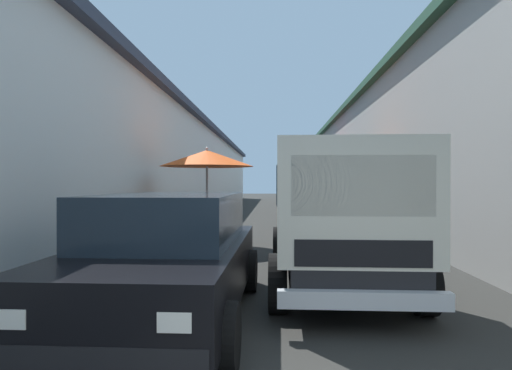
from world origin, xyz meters
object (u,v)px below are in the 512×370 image
at_px(vendor_by_crates, 311,201).
at_px(fruit_stall_near_right, 347,180).
at_px(hatchback_car, 168,255).
at_px(fruit_stall_far_left, 323,177).
at_px(vendor_in_shade, 303,208).
at_px(fruit_stall_mid_lane, 208,170).
at_px(delivery_truck, 342,222).

bearing_deg(vendor_by_crates, fruit_stall_near_right, -160.71).
bearing_deg(fruit_stall_near_right, hatchback_car, 156.43).
distance_m(fruit_stall_far_left, vendor_in_shade, 11.54).
xyz_separation_m(fruit_stall_far_left, vendor_in_shade, (-11.36, 1.82, -0.88)).
xyz_separation_m(hatchback_car, vendor_in_shade, (5.11, -1.91, 0.25)).
distance_m(fruit_stall_mid_lane, vendor_in_shade, 2.48).
distance_m(delivery_truck, vendor_by_crates, 9.33).
distance_m(hatchback_car, vendor_by_crates, 10.58).
height_order(fruit_stall_far_left, vendor_by_crates, fruit_stall_far_left).
relative_size(fruit_stall_near_right, delivery_truck, 0.47).
xyz_separation_m(fruit_stall_mid_lane, vendor_in_shade, (-0.26, -2.29, -0.91)).
bearing_deg(fruit_stall_mid_lane, fruit_stall_near_right, -57.04).
distance_m(fruit_stall_mid_lane, vendor_by_crates, 5.80).
height_order(fruit_stall_near_right, delivery_truck, fruit_stall_near_right).
height_order(fruit_stall_far_left, hatchback_car, fruit_stall_far_left).
xyz_separation_m(fruit_stall_near_right, vendor_in_shade, (-2.72, 1.51, -0.69)).
bearing_deg(hatchback_car, vendor_by_crates, -14.01).
bearing_deg(fruit_stall_near_right, fruit_stall_mid_lane, 122.96).
relative_size(delivery_truck, vendor_by_crates, 3.08).
bearing_deg(vendor_by_crates, hatchback_car, 165.99).
relative_size(fruit_stall_far_left, vendor_in_shade, 1.57).
bearing_deg(fruit_stall_near_right, fruit_stall_far_left, -2.06).
bearing_deg(fruit_stall_near_right, delivery_truck, 169.71).
bearing_deg(hatchback_car, fruit_stall_mid_lane, 4.07).
distance_m(hatchback_car, delivery_truck, 2.38).
height_order(fruit_stall_near_right, vendor_in_shade, fruit_stall_near_right).
height_order(fruit_stall_near_right, fruit_stall_far_left, fruit_stall_far_left).
xyz_separation_m(fruit_stall_near_right, fruit_stall_mid_lane, (-2.46, 3.80, 0.22)).
height_order(fruit_stall_mid_lane, delivery_truck, fruit_stall_mid_lane).
height_order(hatchback_car, vendor_by_crates, vendor_by_crates).
height_order(fruit_stall_near_right, vendor_by_crates, fruit_stall_near_right).
distance_m(fruit_stall_far_left, vendor_by_crates, 6.38).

